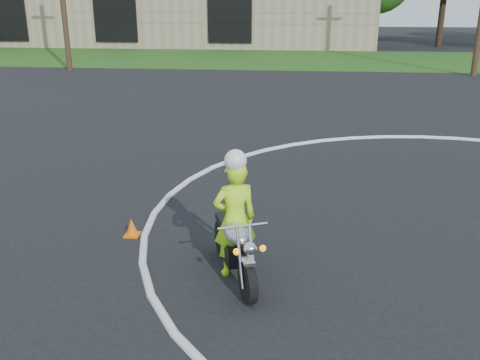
{
  "coord_description": "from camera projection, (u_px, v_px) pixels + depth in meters",
  "views": [
    {
      "loc": [
        -3.57,
        -5.74,
        3.81
      ],
      "look_at": [
        -4.32,
        1.9,
        1.1
      ],
      "focal_mm": 40.0,
      "sensor_mm": 36.0,
      "label": 1
    }
  ],
  "objects": [
    {
      "name": "grass_strip",
      "position": [
        354.0,
        60.0,
        31.65
      ],
      "size": [
        120.0,
        10.0,
        0.02
      ],
      "primitive_type": "cube",
      "color": "#1E4714",
      "rests_on": "ground"
    },
    {
      "name": "primary_motorcycle",
      "position": [
        235.0,
        247.0,
        7.37
      ],
      "size": [
        0.87,
        1.81,
        1.0
      ],
      "rotation": [
        0.0,
        0.0,
        0.38
      ],
      "color": "black",
      "rests_on": "ground"
    },
    {
      "name": "rider_primary_grp",
      "position": [
        235.0,
        216.0,
        7.36
      ],
      "size": [
        0.72,
        0.6,
        1.85
      ],
      "rotation": [
        0.0,
        0.0,
        0.38
      ],
      "color": "#BBFF1A",
      "rests_on": "ground"
    }
  ]
}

